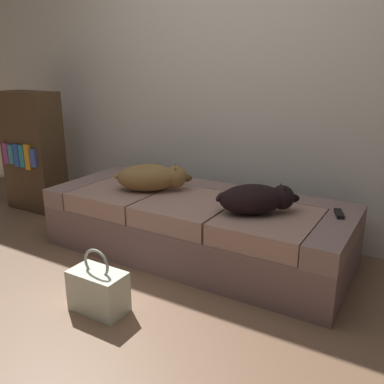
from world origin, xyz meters
The scene contains 8 objects.
ground_plane centered at (0.00, 0.00, 0.00)m, with size 10.00×10.00×0.00m, color brown.
back_wall centered at (0.00, 1.69, 1.40)m, with size 6.40×0.10×2.80m, color silver.
couch centered at (0.00, 1.05, 0.22)m, with size 2.16×0.86×0.44m.
dog_tan centered at (-0.35, 1.01, 0.54)m, with size 0.55×0.44×0.20m.
dog_dark centered at (0.50, 0.96, 0.53)m, with size 0.50×0.44×0.19m.
tv_remote centered at (0.95, 1.18, 0.45)m, with size 0.04×0.15×0.02m, color black.
handbag centered at (-0.10, 0.13, 0.13)m, with size 0.32×0.18×0.38m.
bookshelf centered at (-1.81, 1.14, 0.55)m, with size 0.56×0.30×1.10m.
Camera 1 is at (1.40, -1.35, 1.34)m, focal length 38.63 mm.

